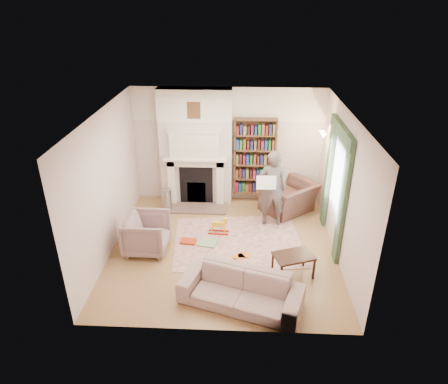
# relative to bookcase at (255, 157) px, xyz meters

# --- Properties ---
(floor) EXTENTS (4.50, 4.50, 0.00)m
(floor) POSITION_rel_bookcase_xyz_m (-0.65, -2.12, -1.18)
(floor) COLOR olive
(floor) RESTS_ON ground
(ceiling) EXTENTS (4.50, 4.50, 0.00)m
(ceiling) POSITION_rel_bookcase_xyz_m (-0.65, -2.12, 1.62)
(ceiling) COLOR white
(ceiling) RESTS_ON wall_back
(wall_back) EXTENTS (4.50, 0.00, 4.50)m
(wall_back) POSITION_rel_bookcase_xyz_m (-0.65, 0.13, 0.22)
(wall_back) COLOR silver
(wall_back) RESTS_ON floor
(wall_front) EXTENTS (4.50, 0.00, 4.50)m
(wall_front) POSITION_rel_bookcase_xyz_m (-0.65, -4.37, 0.22)
(wall_front) COLOR silver
(wall_front) RESTS_ON floor
(wall_left) EXTENTS (0.00, 4.50, 4.50)m
(wall_left) POSITION_rel_bookcase_xyz_m (-2.90, -2.12, 0.22)
(wall_left) COLOR silver
(wall_left) RESTS_ON floor
(wall_right) EXTENTS (0.00, 4.50, 4.50)m
(wall_right) POSITION_rel_bookcase_xyz_m (1.60, -2.12, 0.22)
(wall_right) COLOR silver
(wall_right) RESTS_ON floor
(fireplace) EXTENTS (1.70, 0.58, 2.80)m
(fireplace) POSITION_rel_bookcase_xyz_m (-1.40, -0.07, 0.21)
(fireplace) COLOR silver
(fireplace) RESTS_ON floor
(bookcase) EXTENTS (1.00, 0.24, 1.85)m
(bookcase) POSITION_rel_bookcase_xyz_m (0.00, 0.00, 0.00)
(bookcase) COLOR brown
(bookcase) RESTS_ON floor
(window) EXTENTS (0.02, 0.90, 1.30)m
(window) POSITION_rel_bookcase_xyz_m (1.58, -1.72, 0.27)
(window) COLOR silver
(window) RESTS_ON wall_right
(curtain_left) EXTENTS (0.07, 0.32, 2.40)m
(curtain_left) POSITION_rel_bookcase_xyz_m (1.55, -2.42, 0.02)
(curtain_left) COLOR #2F492F
(curtain_left) RESTS_ON floor
(curtain_right) EXTENTS (0.07, 0.32, 2.40)m
(curtain_right) POSITION_rel_bookcase_xyz_m (1.55, -1.02, 0.02)
(curtain_right) COLOR #2F492F
(curtain_right) RESTS_ON floor
(pelmet) EXTENTS (0.09, 1.70, 0.24)m
(pelmet) POSITION_rel_bookcase_xyz_m (1.54, -1.72, 1.20)
(pelmet) COLOR #2F492F
(pelmet) RESTS_ON wall_right
(wall_sconce) EXTENTS (0.20, 0.24, 0.24)m
(wall_sconce) POSITION_rel_bookcase_xyz_m (1.38, -0.62, 0.72)
(wall_sconce) COLOR gold
(wall_sconce) RESTS_ON wall_right
(rug) EXTENTS (2.81, 2.27, 0.01)m
(rug) POSITION_rel_bookcase_xyz_m (-0.36, -1.88, -1.17)
(rug) COLOR beige
(rug) RESTS_ON floor
(armchair_reading) EXTENTS (1.49, 1.47, 0.73)m
(armchair_reading) POSITION_rel_bookcase_xyz_m (0.82, -0.51, -0.81)
(armchair_reading) COLOR #4B2C28
(armchair_reading) RESTS_ON floor
(armchair_left) EXTENTS (0.87, 0.85, 0.78)m
(armchair_left) POSITION_rel_bookcase_xyz_m (-2.18, -2.27, -0.79)
(armchair_left) COLOR gray
(armchair_left) RESTS_ON floor
(sofa) EXTENTS (2.16, 1.37, 0.59)m
(sofa) POSITION_rel_bookcase_xyz_m (-0.28, -3.76, -0.88)
(sofa) COLOR #AB9B8D
(sofa) RESTS_ON floor
(man_reading) EXTENTS (0.66, 0.45, 1.76)m
(man_reading) POSITION_rel_bookcase_xyz_m (0.37, -1.11, -0.30)
(man_reading) COLOR #544943
(man_reading) RESTS_ON floor
(newspaper) EXTENTS (0.42, 0.14, 0.28)m
(newspaper) POSITION_rel_bookcase_xyz_m (0.22, -1.31, -0.06)
(newspaper) COLOR white
(newspaper) RESTS_ON man_reading
(coffee_table) EXTENTS (0.81, 0.66, 0.45)m
(coffee_table) POSITION_rel_bookcase_xyz_m (0.67, -2.96, -0.95)
(coffee_table) COLOR black
(coffee_table) RESTS_ON floor
(paraffin_heater) EXTENTS (0.28, 0.28, 0.55)m
(paraffin_heater) POSITION_rel_bookcase_xyz_m (-2.09, -0.58, -0.90)
(paraffin_heater) COLOR #96999D
(paraffin_heater) RESTS_ON floor
(rocking_horse) EXTENTS (0.45, 0.21, 0.39)m
(rocking_horse) POSITION_rel_bookcase_xyz_m (-0.78, -1.59, -0.98)
(rocking_horse) COLOR gold
(rocking_horse) RESTS_ON rug
(board_game) EXTENTS (0.44, 0.44, 0.03)m
(board_game) POSITION_rel_bookcase_xyz_m (-0.98, -1.98, -1.15)
(board_game) COLOR #DBDF4E
(board_game) RESTS_ON rug
(game_box_lid) EXTENTS (0.34, 0.24, 0.05)m
(game_box_lid) POSITION_rel_bookcase_xyz_m (-1.39, -1.99, -1.14)
(game_box_lid) COLOR #AC3013
(game_box_lid) RESTS_ON rug
(comic_annuals) EXTENTS (0.53, 0.45, 0.02)m
(comic_annuals) POSITION_rel_bookcase_xyz_m (-0.35, -2.50, -1.16)
(comic_annuals) COLOR red
(comic_annuals) RESTS_ON rug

